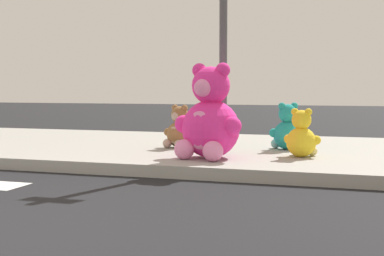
{
  "coord_description": "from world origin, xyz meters",
  "views": [
    {
      "loc": [
        2.79,
        -2.69,
        1.05
      ],
      "look_at": [
        0.8,
        3.6,
        0.55
      ],
      "focal_mm": 49.41,
      "sensor_mm": 36.0,
      "label": 1
    }
  ],
  "objects_px": {
    "plush_pink_large": "(209,120)",
    "plush_brown": "(179,130)",
    "plush_teal": "(287,131)",
    "plush_yellow": "(302,137)",
    "plush_lime": "(212,133)",
    "sign_pole": "(223,30)"
  },
  "relations": [
    {
      "from": "plush_pink_large",
      "to": "plush_teal",
      "type": "relative_size",
      "value": 1.77
    },
    {
      "from": "plush_brown",
      "to": "plush_teal",
      "type": "bearing_deg",
      "value": 9.41
    },
    {
      "from": "plush_teal",
      "to": "plush_yellow",
      "type": "bearing_deg",
      "value": -70.19
    },
    {
      "from": "plush_pink_large",
      "to": "plush_brown",
      "type": "xyz_separation_m",
      "value": [
        -0.76,
        1.02,
        -0.23
      ]
    },
    {
      "from": "plush_brown",
      "to": "plush_yellow",
      "type": "xyz_separation_m",
      "value": [
        1.88,
        -0.54,
        -0.0
      ]
    },
    {
      "from": "sign_pole",
      "to": "plush_teal",
      "type": "distance_m",
      "value": 1.78
    },
    {
      "from": "plush_brown",
      "to": "plush_lime",
      "type": "relative_size",
      "value": 1.25
    },
    {
      "from": "plush_yellow",
      "to": "plush_lime",
      "type": "relative_size",
      "value": 1.22
    },
    {
      "from": "sign_pole",
      "to": "plush_teal",
      "type": "height_order",
      "value": "sign_pole"
    },
    {
      "from": "plush_pink_large",
      "to": "plush_yellow",
      "type": "bearing_deg",
      "value": 23.31
    },
    {
      "from": "plush_brown",
      "to": "plush_yellow",
      "type": "height_order",
      "value": "plush_brown"
    },
    {
      "from": "sign_pole",
      "to": "plush_lime",
      "type": "relative_size",
      "value": 6.13
    },
    {
      "from": "plush_pink_large",
      "to": "plush_brown",
      "type": "height_order",
      "value": "plush_pink_large"
    },
    {
      "from": "plush_teal",
      "to": "plush_lime",
      "type": "bearing_deg",
      "value": 178.18
    },
    {
      "from": "plush_pink_large",
      "to": "plush_brown",
      "type": "distance_m",
      "value": 1.3
    },
    {
      "from": "sign_pole",
      "to": "plush_pink_large",
      "type": "xyz_separation_m",
      "value": [
        -0.03,
        -0.58,
        -1.21
      ]
    },
    {
      "from": "sign_pole",
      "to": "plush_lime",
      "type": "distance_m",
      "value": 1.7
    },
    {
      "from": "plush_brown",
      "to": "plush_lime",
      "type": "distance_m",
      "value": 0.53
    },
    {
      "from": "plush_pink_large",
      "to": "plush_teal",
      "type": "height_order",
      "value": "plush_pink_large"
    },
    {
      "from": "plush_brown",
      "to": "plush_lime",
      "type": "bearing_deg",
      "value": 34.6
    },
    {
      "from": "sign_pole",
      "to": "plush_lime",
      "type": "height_order",
      "value": "sign_pole"
    },
    {
      "from": "plush_brown",
      "to": "plush_pink_large",
      "type": "bearing_deg",
      "value": -53.26
    }
  ]
}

